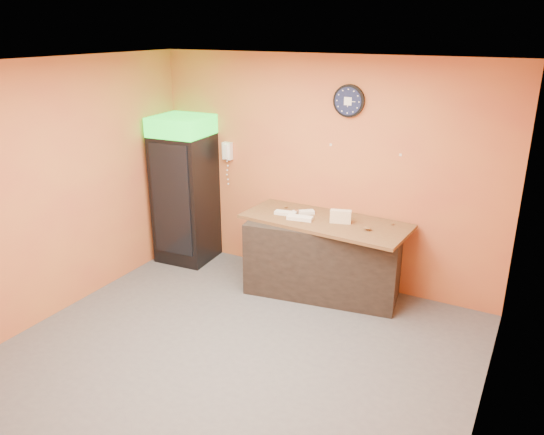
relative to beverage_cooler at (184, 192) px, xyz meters
The scene contains 15 objects.
floor 2.64m from the beverage_cooler, 40.90° to the right, with size 4.50×4.50×0.00m, color #47474C.
back_wall 1.94m from the beverage_cooler, 12.02° to the left, with size 4.50×0.02×2.80m, color #C37537.
left_wall 1.71m from the beverage_cooler, 103.88° to the right, with size 0.02×4.00×2.80m, color #C37537.
right_wall 4.43m from the beverage_cooler, 21.37° to the right, with size 0.02×4.00×2.80m, color #C37537.
ceiling 3.06m from the beverage_cooler, 40.90° to the right, with size 4.50×4.00×0.02m, color white.
beverage_cooler is the anchor object (origin of this frame).
prep_counter 2.14m from the beverage_cooler, ahead, with size 1.80×0.80×0.90m, color black.
wall_clock 2.55m from the beverage_cooler, ahead, with size 0.37×0.06×0.37m.
wall_phone 0.82m from the beverage_cooler, 34.42° to the left, with size 0.13×0.11×0.23m.
butcher_paper 2.08m from the beverage_cooler, ahead, with size 1.96×0.82×0.04m, color brown.
sub_roll_stack 2.27m from the beverage_cooler, ahead, with size 0.26×0.15×0.15m.
wrapped_sandwich_left 1.58m from the beverage_cooler, ahead, with size 0.26×0.10×0.04m, color white.
wrapped_sandwich_mid 1.82m from the beverage_cooler, ahead, with size 0.30×0.12×0.04m, color white.
wrapped_sandwich_right 1.76m from the beverage_cooler, ahead, with size 0.26×0.10×0.04m, color white.
kitchen_tool 1.71m from the beverage_cooler, ahead, with size 0.06×0.06×0.06m, color silver.
Camera 1 is at (2.45, -3.86, 3.10)m, focal length 35.00 mm.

